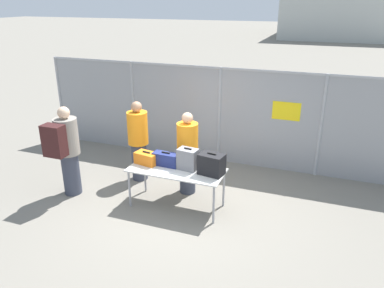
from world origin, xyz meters
The scene contains 12 objects.
ground_plane centered at (0.00, 0.00, 0.00)m, with size 120.00×120.00×0.00m, color slate.
fence_section centered at (0.01, 2.31, 1.18)m, with size 9.04×0.07×2.25m.
inspection_table centered at (-0.12, -0.01, 0.70)m, with size 1.76×0.75×0.76m.
suitcase_orange centered at (-0.74, 0.04, 0.87)m, with size 0.47×0.32×0.24m.
suitcase_navy centered at (-0.37, 0.09, 0.88)m, with size 0.50×0.22×0.27m.
suitcase_grey centered at (0.07, 0.09, 0.95)m, with size 0.38×0.28×0.41m.
suitcase_black centered at (0.54, 0.04, 0.95)m, with size 0.48×0.36×0.40m.
traveler_hooded centered at (-2.27, -0.33, 0.99)m, with size 0.44×0.69×1.80m.
security_worker_near centered at (-0.13, 0.59, 0.86)m, with size 0.41×0.41×1.67m.
security_worker_far centered at (-1.31, 0.78, 0.89)m, with size 0.43×0.43×1.73m.
utility_trailer centered at (1.59, 4.68, 0.44)m, with size 4.34×2.15×0.76m.
distant_hangar centered at (2.18, 37.28, 2.68)m, with size 10.08×13.75×5.35m.
Camera 1 is at (2.31, -5.69, 3.68)m, focal length 35.00 mm.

